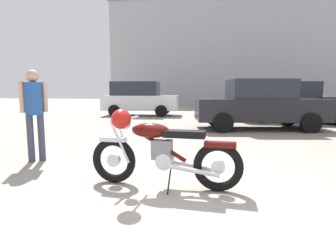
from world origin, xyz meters
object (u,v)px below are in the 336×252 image
Objects in this scene: vintage_motorcycle at (159,151)px; blue_hatchback_right at (285,98)px; bystander at (34,106)px; white_estate_far at (259,105)px; dark_sedan_left at (139,98)px; red_hatchback_near at (289,102)px.

vintage_motorcycle is 16.00m from blue_hatchback_right.
bystander is at bearing 61.35° from blue_hatchback_right.
blue_hatchback_right is at bearing -117.16° from white_estate_far.
bystander is at bearing -89.39° from dark_sedan_left.
bystander is 10.11m from red_hatchback_near.
white_estate_far is at bearing -123.51° from red_hatchback_near.
blue_hatchback_right is (2.66, 9.13, 0.00)m from white_estate_far.
bystander is 16.13m from blue_hatchback_right.
vintage_motorcycle is 0.49× the size of blue_hatchback_right.
white_estate_far is 1.10× the size of dark_sedan_left.
red_hatchback_near is 7.32m from dark_sedan_left.
red_hatchback_near is at bearing -109.85° from vintage_motorcycle.
bystander is 0.41× the size of dark_sedan_left.
bystander is (-2.52, 0.86, 0.53)m from vintage_motorcycle.
dark_sedan_left is (-3.61, 10.44, 0.43)m from vintage_motorcycle.
red_hatchback_near and white_estate_far have the same top height.
dark_sedan_left is (-7.16, 1.49, 0.08)m from red_hatchback_near.
vintage_motorcycle is 0.51× the size of dark_sedan_left.
white_estate_far reaches higher than bystander.
white_estate_far is at bearing -43.14° from dark_sedan_left.
white_estate_far is 1.04× the size of blue_hatchback_right.
blue_hatchback_right is 9.59m from dark_sedan_left.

